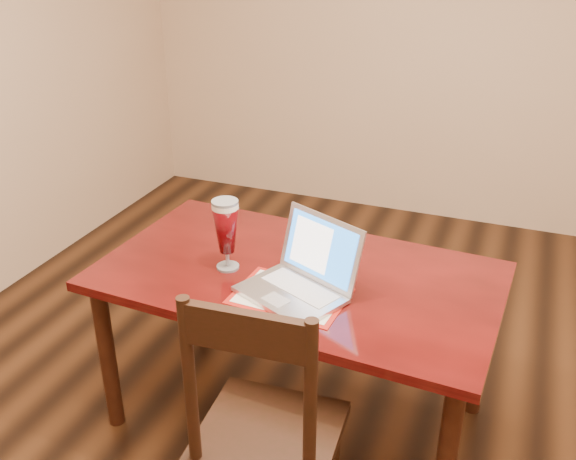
% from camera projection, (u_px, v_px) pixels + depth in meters
% --- Properties ---
extents(dining_table, '(1.57, 0.94, 1.00)m').
position_uv_depth(dining_table, '(295.00, 289.00, 2.50)').
color(dining_table, '#530C0B').
rests_on(dining_table, ground).
extents(dining_chair, '(0.47, 0.45, 1.04)m').
position_uv_depth(dining_chair, '(265.00, 435.00, 2.01)').
color(dining_chair, black).
rests_on(dining_chair, ground).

